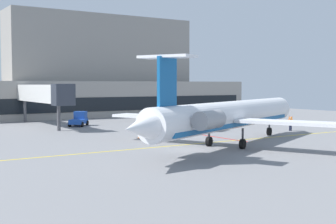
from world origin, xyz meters
name	(u,v)px	position (x,y,z in m)	size (l,w,h in m)	color
ground	(197,152)	(0.00, 0.00, -0.05)	(120.00, 120.00, 0.11)	slate
terminal_building	(76,79)	(7.12, 46.38, 6.75)	(74.54, 11.89, 18.52)	gray
jet_bridge_west	(43,94)	(-4.27, 29.58, 4.48)	(2.40, 19.36, 5.85)	silver
regional_jet	(230,116)	(4.23, 0.73, 2.89)	(30.34, 23.48, 7.90)	white
pushback_tractor	(79,119)	(0.34, 28.17, 0.92)	(3.61, 3.93, 1.99)	#1E4CB2
belt_loader	(209,124)	(11.25, 12.92, 0.90)	(3.50, 2.38, 1.95)	#1E4CB2
marshaller	(290,123)	(19.98, 7.67, 0.94)	(0.34, 0.83, 1.87)	#191E33
safety_cone_alpha	(210,139)	(5.29, 4.97, 0.25)	(0.47, 0.47, 0.55)	orange
safety_cone_bravo	(139,136)	(0.31, 10.92, 0.25)	(0.47, 0.47, 0.55)	orange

